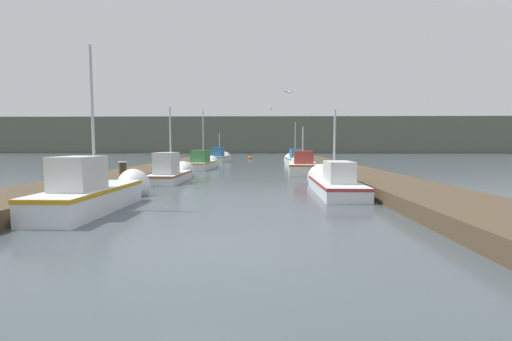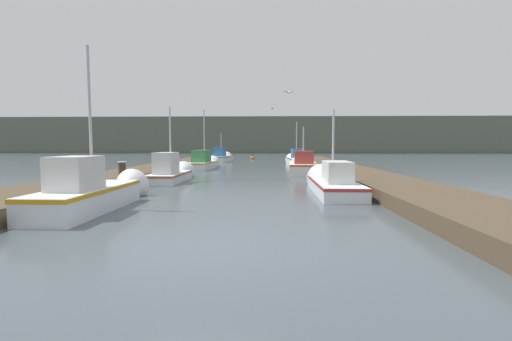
{
  "view_description": "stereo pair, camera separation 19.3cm",
  "coord_description": "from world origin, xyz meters",
  "px_view_note": "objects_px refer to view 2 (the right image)",
  "views": [
    {
      "loc": [
        0.99,
        -5.8,
        1.87
      ],
      "look_at": [
        0.56,
        13.11,
        0.41
      ],
      "focal_mm": 24.0,
      "sensor_mm": 36.0,
      "label": 1
    },
    {
      "loc": [
        1.18,
        -5.79,
        1.87
      ],
      "look_at": [
        0.56,
        13.11,
        0.41
      ],
      "focal_mm": 24.0,
      "sensor_mm": 36.0,
      "label": 2
    }
  ],
  "objects_px": {
    "fishing_boat_6": "(222,157)",
    "seagull_1": "(289,92)",
    "fishing_boat_3": "(303,166)",
    "channel_buoy": "(252,158)",
    "fishing_boat_4": "(205,162)",
    "mooring_piling_2": "(296,155)",
    "fishing_boat_1": "(331,182)",
    "fishing_boat_5": "(296,160)",
    "seagull_lead": "(272,109)",
    "fishing_boat_0": "(97,191)",
    "mooring_piling_1": "(298,155)",
    "fishing_boat_2": "(172,172)",
    "mooring_piling_0": "(122,176)"
  },
  "relations": [
    {
      "from": "fishing_boat_2",
      "to": "fishing_boat_6",
      "type": "distance_m",
      "value": 18.67
    },
    {
      "from": "fishing_boat_2",
      "to": "fishing_boat_5",
      "type": "xyz_separation_m",
      "value": [
        7.44,
        13.29,
        0.06
      ]
    },
    {
      "from": "fishing_boat_2",
      "to": "fishing_boat_5",
      "type": "relative_size",
      "value": 0.77
    },
    {
      "from": "fishing_boat_1",
      "to": "seagull_1",
      "type": "distance_m",
      "value": 7.1
    },
    {
      "from": "fishing_boat_4",
      "to": "mooring_piling_0",
      "type": "xyz_separation_m",
      "value": [
        -1.14,
        -12.25,
        0.11
      ]
    },
    {
      "from": "fishing_boat_6",
      "to": "mooring_piling_1",
      "type": "distance_m",
      "value": 8.88
    },
    {
      "from": "mooring_piling_0",
      "to": "mooring_piling_1",
      "type": "height_order",
      "value": "mooring_piling_1"
    },
    {
      "from": "seagull_lead",
      "to": "fishing_boat_4",
      "type": "bearing_deg",
      "value": 117.9
    },
    {
      "from": "fishing_boat_4",
      "to": "seagull_1",
      "type": "relative_size",
      "value": 10.08
    },
    {
      "from": "fishing_boat_2",
      "to": "fishing_boat_3",
      "type": "bearing_deg",
      "value": 32.64
    },
    {
      "from": "fishing_boat_0",
      "to": "fishing_boat_1",
      "type": "bearing_deg",
      "value": 27.59
    },
    {
      "from": "fishing_boat_3",
      "to": "mooring_piling_2",
      "type": "bearing_deg",
      "value": 90.05
    },
    {
      "from": "mooring_piling_1",
      "to": "mooring_piling_2",
      "type": "xyz_separation_m",
      "value": [
        0.03,
        2.76,
        -0.04
      ]
    },
    {
      "from": "fishing_boat_2",
      "to": "seagull_1",
      "type": "relative_size",
      "value": 8.71
    },
    {
      "from": "mooring_piling_2",
      "to": "channel_buoy",
      "type": "bearing_deg",
      "value": 172.73
    },
    {
      "from": "fishing_boat_1",
      "to": "channel_buoy",
      "type": "relative_size",
      "value": 5.72
    },
    {
      "from": "fishing_boat_3",
      "to": "mooring_piling_2",
      "type": "relative_size",
      "value": 3.95
    },
    {
      "from": "mooring_piling_2",
      "to": "mooring_piling_0",
      "type": "bearing_deg",
      "value": -108.61
    },
    {
      "from": "fishing_boat_0",
      "to": "mooring_piling_0",
      "type": "relative_size",
      "value": 4.44
    },
    {
      "from": "channel_buoy",
      "to": "mooring_piling_1",
      "type": "bearing_deg",
      "value": -32.69
    },
    {
      "from": "fishing_boat_5",
      "to": "fishing_boat_6",
      "type": "height_order",
      "value": "fishing_boat_5"
    },
    {
      "from": "fishing_boat_5",
      "to": "seagull_lead",
      "type": "bearing_deg",
      "value": -153.41
    },
    {
      "from": "mooring_piling_1",
      "to": "seagull_lead",
      "type": "distance_m",
      "value": 10.99
    },
    {
      "from": "fishing_boat_0",
      "to": "fishing_boat_4",
      "type": "distance_m",
      "value": 16.21
    },
    {
      "from": "fishing_boat_3",
      "to": "fishing_boat_0",
      "type": "bearing_deg",
      "value": -117.54
    },
    {
      "from": "fishing_boat_1",
      "to": "fishing_boat_5",
      "type": "bearing_deg",
      "value": 90.67
    },
    {
      "from": "mooring_piling_1",
      "to": "mooring_piling_2",
      "type": "relative_size",
      "value": 1.08
    },
    {
      "from": "fishing_boat_1",
      "to": "fishing_boat_3",
      "type": "height_order",
      "value": "fishing_boat_1"
    },
    {
      "from": "mooring_piling_1",
      "to": "seagull_1",
      "type": "height_order",
      "value": "seagull_1"
    },
    {
      "from": "fishing_boat_3",
      "to": "seagull_lead",
      "type": "xyz_separation_m",
      "value": [
        -1.89,
        7.6,
        4.4
      ]
    },
    {
      "from": "fishing_boat_2",
      "to": "fishing_boat_1",
      "type": "bearing_deg",
      "value": -26.45
    },
    {
      "from": "fishing_boat_6",
      "to": "seagull_lead",
      "type": "bearing_deg",
      "value": -46.28
    },
    {
      "from": "fishing_boat_0",
      "to": "fishing_boat_1",
      "type": "xyz_separation_m",
      "value": [
        7.53,
        3.79,
        -0.12
      ]
    },
    {
      "from": "fishing_boat_0",
      "to": "fishing_boat_6",
      "type": "xyz_separation_m",
      "value": [
        0.16,
        26.23,
        0.01
      ]
    },
    {
      "from": "seagull_1",
      "to": "mooring_piling_1",
      "type": "bearing_deg",
      "value": -120.03
    },
    {
      "from": "fishing_boat_6",
      "to": "seagull_1",
      "type": "xyz_separation_m",
      "value": [
        6.0,
        -16.99,
        4.21
      ]
    },
    {
      "from": "fishing_boat_4",
      "to": "fishing_boat_6",
      "type": "relative_size",
      "value": 1.08
    },
    {
      "from": "fishing_boat_0",
      "to": "fishing_boat_6",
      "type": "relative_size",
      "value": 1.01
    },
    {
      "from": "fishing_boat_1",
      "to": "mooring_piling_0",
      "type": "height_order",
      "value": "fishing_boat_1"
    },
    {
      "from": "fishing_boat_3",
      "to": "seagull_1",
      "type": "height_order",
      "value": "seagull_1"
    },
    {
      "from": "fishing_boat_3",
      "to": "fishing_boat_5",
      "type": "relative_size",
      "value": 0.73
    },
    {
      "from": "fishing_boat_0",
      "to": "mooring_piling_1",
      "type": "relative_size",
      "value": 4.17
    },
    {
      "from": "fishing_boat_3",
      "to": "mooring_piling_1",
      "type": "distance_m",
      "value": 17.29
    },
    {
      "from": "seagull_lead",
      "to": "seagull_1",
      "type": "bearing_deg",
      "value": 178.59
    },
    {
      "from": "fishing_boat_2",
      "to": "mooring_piling_1",
      "type": "relative_size",
      "value": 3.86
    },
    {
      "from": "mooring_piling_2",
      "to": "channel_buoy",
      "type": "xyz_separation_m",
      "value": [
        -5.41,
        0.69,
        -0.44
      ]
    },
    {
      "from": "channel_buoy",
      "to": "fishing_boat_4",
      "type": "bearing_deg",
      "value": -99.97
    },
    {
      "from": "fishing_boat_5",
      "to": "mooring_piling_0",
      "type": "distance_m",
      "value": 18.92
    },
    {
      "from": "fishing_boat_1",
      "to": "fishing_boat_5",
      "type": "height_order",
      "value": "fishing_boat_5"
    },
    {
      "from": "fishing_boat_4",
      "to": "mooring_piling_2",
      "type": "xyz_separation_m",
      "value": [
        8.31,
        15.84,
        0.1
      ]
    }
  ]
}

